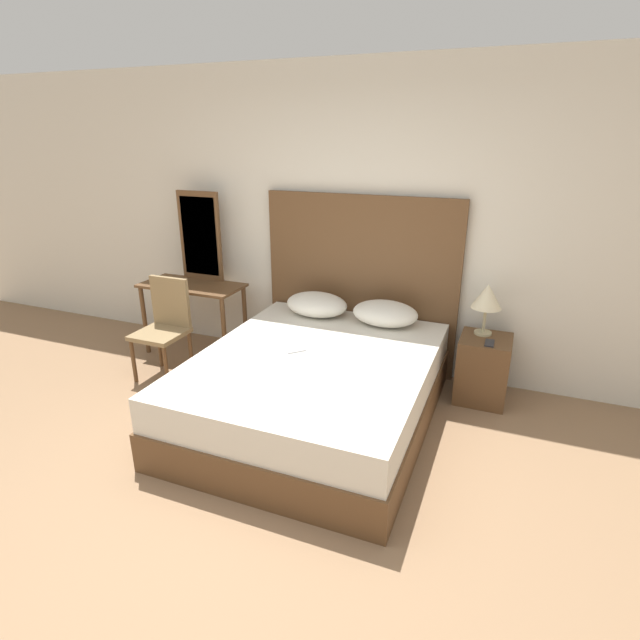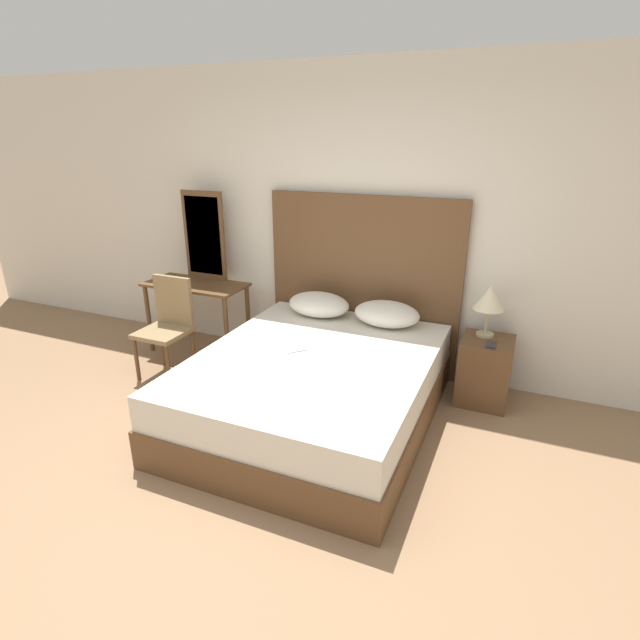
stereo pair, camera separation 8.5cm
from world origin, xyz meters
name	(u,v)px [view 1 (the left image)]	position (x,y,z in m)	size (l,w,h in m)	color
ground_plane	(223,522)	(0.00, 0.00, 0.00)	(16.00, 16.00, 0.00)	#8C6B4C
wall_back	(357,223)	(0.00, 2.39, 1.35)	(10.00, 0.06, 2.70)	silver
bed	(315,388)	(0.06, 1.23, 0.27)	(1.71, 2.12, 0.54)	brown
headboard	(360,284)	(0.06, 2.32, 0.81)	(1.80, 0.05, 1.61)	brown
pillow_left	(317,304)	(-0.25, 2.05, 0.65)	(0.57, 0.39, 0.21)	silver
pillow_right	(385,313)	(0.38, 2.05, 0.65)	(0.57, 0.39, 0.21)	silver
phone_on_bed	(295,350)	(-0.11, 1.26, 0.55)	(0.15, 0.16, 0.01)	#B7B7BC
nightstand	(483,369)	(1.23, 2.05, 0.28)	(0.40, 0.42, 0.55)	brown
table_lamp	(487,298)	(1.20, 2.14, 0.87)	(0.24, 0.24, 0.43)	tan
phone_on_nightstand	(490,343)	(1.26, 1.95, 0.56)	(0.07, 0.15, 0.01)	#232328
vanity_desk	(193,296)	(-1.54, 1.96, 0.60)	(1.01, 0.47, 0.72)	brown
vanity_mirror	(200,236)	(-1.54, 2.17, 1.16)	(0.46, 0.03, 0.87)	brown
chair	(165,322)	(-1.50, 1.46, 0.51)	(0.41, 0.42, 0.90)	olive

